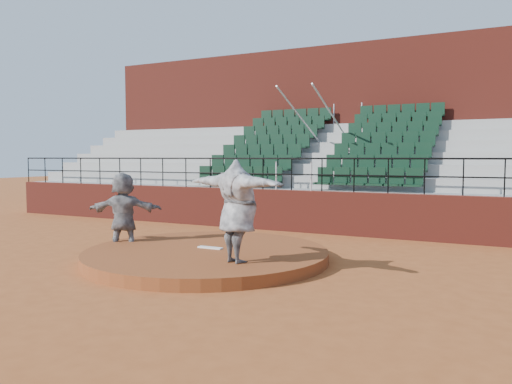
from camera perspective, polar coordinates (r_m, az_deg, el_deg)
ground at (r=11.48m, az=-5.65°, el=-7.77°), size 90.00×90.00×0.00m
pitchers_mound at (r=11.46m, az=-5.65°, el=-7.16°), size 5.50×5.50×0.25m
pitching_rubber at (r=11.56m, az=-5.26°, el=-6.35°), size 0.60×0.15×0.03m
boundary_wall at (r=15.79m, az=4.07°, el=-2.15°), size 24.00×0.30×1.30m
wall_railing at (r=15.70m, az=4.10°, el=2.86°), size 24.04×0.05×1.03m
seating_deck at (r=19.14m, az=8.27°, el=1.27°), size 24.00×5.97×4.63m
press_box_facade at (r=22.94m, az=11.46°, el=6.95°), size 24.00×3.00×7.10m
pitcher at (r=9.86m, az=-2.15°, el=-2.20°), size 2.61×1.38×2.05m
fielder at (r=12.81m, az=-14.88°, el=-2.20°), size 1.90×1.31×1.97m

